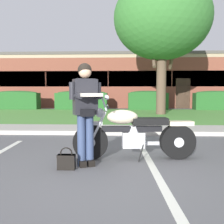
{
  "coord_description": "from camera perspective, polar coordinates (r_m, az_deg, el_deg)",
  "views": [
    {
      "loc": [
        0.28,
        -3.86,
        1.26
      ],
      "look_at": [
        0.08,
        1.01,
        0.85
      ],
      "focal_mm": 41.48,
      "sensor_mm": 36.0,
      "label": 1
    }
  ],
  "objects": [
    {
      "name": "concrete_walk",
      "position": [
        8.19,
        0.41,
        -3.78
      ],
      "size": [
        60.0,
        1.5,
        0.08
      ],
      "primitive_type": "cube",
      "color": "#ADA89E",
      "rests_on": "ground"
    },
    {
      "name": "hedge_center_right",
      "position": [
        16.64,
        7.89,
        2.63
      ],
      "size": [
        2.49,
        0.9,
        1.24
      ],
      "color": "#235623",
      "rests_on": "ground"
    },
    {
      "name": "hedge_center_left",
      "position": [
        16.78,
        -6.73,
        2.66
      ],
      "size": [
        3.3,
        0.9,
        1.24
      ],
      "color": "#235623",
      "rests_on": "ground"
    },
    {
      "name": "stall_stripe_1",
      "position": [
        4.28,
        9.17,
        -12.31
      ],
      "size": [
        0.32,
        4.4,
        0.01
      ],
      "primitive_type": "cube",
      "rotation": [
        0.0,
        0.0,
        0.05
      ],
      "color": "silver",
      "rests_on": "ground"
    },
    {
      "name": "grass_lawn",
      "position": [
        12.77,
        1.13,
        -0.75
      ],
      "size": [
        60.0,
        7.73,
        0.06
      ],
      "primitive_type": "cube",
      "color": "#518E3D",
      "rests_on": "ground"
    },
    {
      "name": "handbag",
      "position": [
        4.25,
        -10.03,
        -10.48
      ],
      "size": [
        0.28,
        0.13,
        0.36
      ],
      "color": "black",
      "rests_on": "ground"
    },
    {
      "name": "hedge_right",
      "position": [
        17.56,
        21.85,
        2.45
      ],
      "size": [
        2.66,
        0.9,
        1.24
      ],
      "color": "#235623",
      "rests_on": "ground"
    },
    {
      "name": "rider_person",
      "position": [
        4.28,
        -5.85,
        1.4
      ],
      "size": [
        0.57,
        0.66,
        1.7
      ],
      "color": "black",
      "rests_on": "ground"
    },
    {
      "name": "curb_strip",
      "position": [
        7.34,
        0.17,
        -4.61
      ],
      "size": [
        60.0,
        0.2,
        0.12
      ],
      "primitive_type": "cube",
      "color": "#ADA89E",
      "rests_on": "ground"
    },
    {
      "name": "brick_building",
      "position": [
        23.44,
        -0.14,
        6.58
      ],
      "size": [
        26.46,
        10.35,
        3.99
      ],
      "color": "brown",
      "rests_on": "ground"
    },
    {
      "name": "shade_tree",
      "position": [
        13.78,
        11.01,
        19.51
      ],
      "size": [
        4.8,
        4.8,
        6.85
      ],
      "color": "brown",
      "rests_on": "ground"
    },
    {
      "name": "hedge_left",
      "position": [
        17.95,
        -20.27,
        2.54
      ],
      "size": [
        2.89,
        0.9,
        1.24
      ],
      "color": "#235623",
      "rests_on": "ground"
    },
    {
      "name": "ground_plane",
      "position": [
        4.07,
        -1.74,
        -13.21
      ],
      "size": [
        140.0,
        140.0,
        0.0
      ],
      "primitive_type": "plane",
      "color": "#565659"
    },
    {
      "name": "motorcycle",
      "position": [
        4.76,
        5.91,
        -4.55
      ],
      "size": [
        2.24,
        0.82,
        1.26
      ],
      "color": "black",
      "rests_on": "ground"
    }
  ]
}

